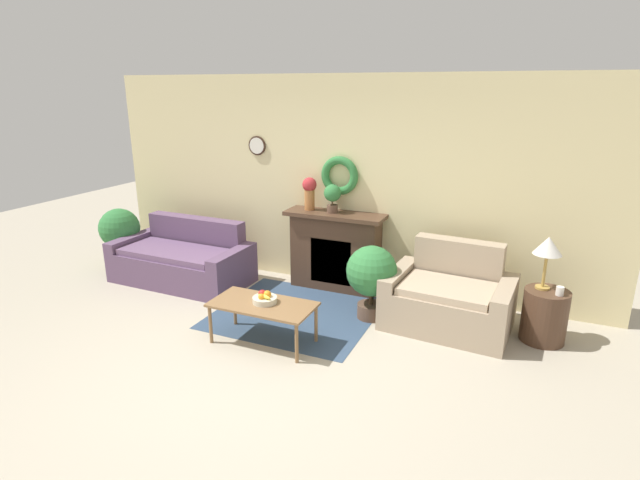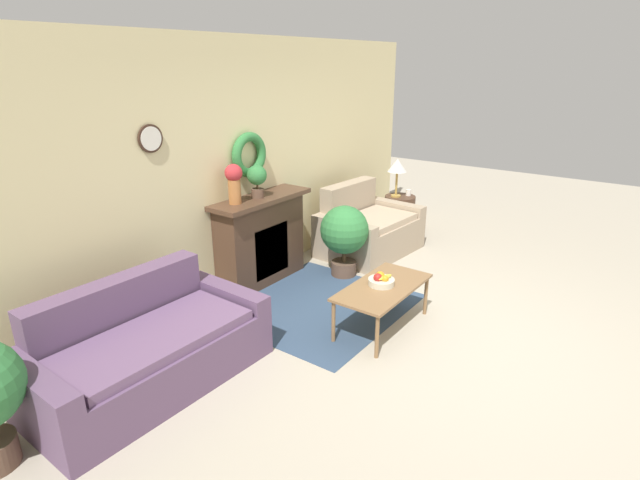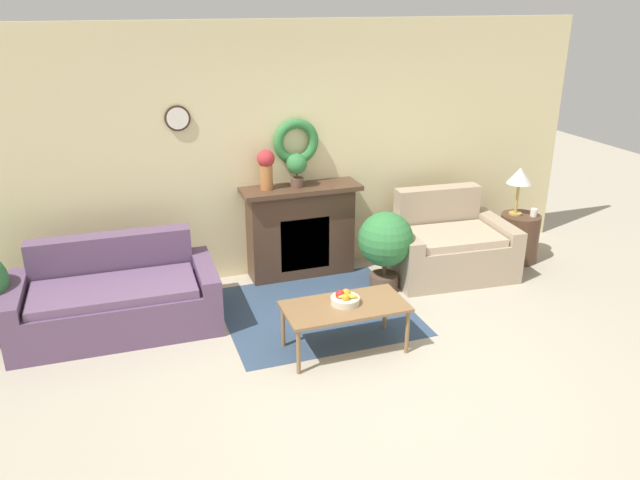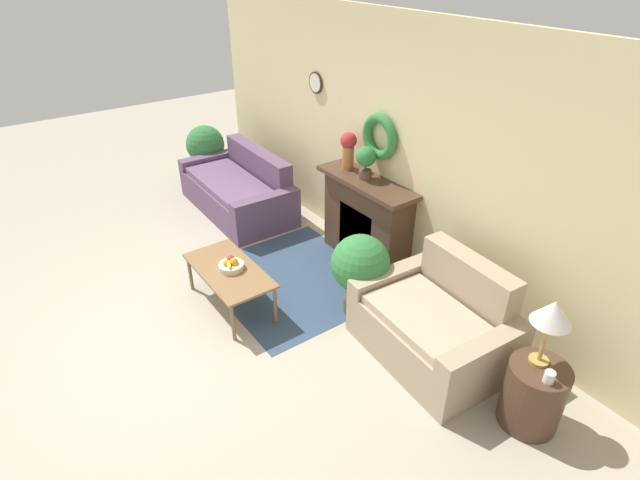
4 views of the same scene
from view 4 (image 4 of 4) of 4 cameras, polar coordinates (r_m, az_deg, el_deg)
ground_plane at (r=5.02m, az=-16.26°, el=-10.48°), size 16.00×16.00×0.00m
floor_rug at (r=5.55m, az=-3.06°, el=-4.52°), size 1.80×1.64×0.01m
wall_back at (r=5.45m, az=7.30°, el=10.67°), size 6.80×0.17×2.70m
fireplace at (r=5.66m, az=5.29°, el=2.26°), size 1.28×0.41×1.02m
couch_left at (r=6.96m, az=-9.21°, el=5.64°), size 1.86×0.95×0.81m
loveseat_right at (r=4.58m, az=13.08°, el=-9.39°), size 1.39×1.03×0.90m
coffee_table at (r=5.04m, az=-10.35°, el=-3.69°), size 1.06×0.54×0.44m
fruit_bowl at (r=4.99m, az=-10.12°, el=-2.81°), size 0.25×0.25×0.12m
side_table_by_loveseat at (r=4.25m, az=23.17°, el=-15.99°), size 0.45×0.45×0.56m
table_lamp at (r=3.84m, az=25.05°, el=-7.71°), size 0.28×0.28×0.55m
mug at (r=3.95m, az=24.72°, el=-14.04°), size 0.08×0.08×0.09m
vase_on_mantel_left at (r=5.60m, az=3.26°, el=10.49°), size 0.18×0.18×0.42m
potted_plant_on_mantel at (r=5.37m, az=5.27°, el=9.18°), size 0.22×0.22×0.36m
potted_plant_floor_by_couch at (r=7.85m, az=-12.95°, el=10.27°), size 0.57×0.57×0.88m
potted_plant_floor_by_loveseat at (r=4.81m, az=4.61°, el=-3.09°), size 0.57×0.57×0.86m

